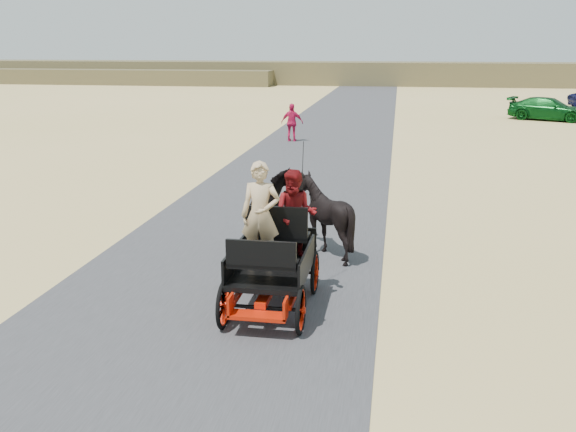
% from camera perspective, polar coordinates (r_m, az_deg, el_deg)
% --- Properties ---
extents(ground, '(140.00, 140.00, 0.00)m').
position_cam_1_polar(ground, '(10.71, -8.54, -9.21)').
color(ground, tan).
extents(road, '(6.00, 140.00, 0.01)m').
position_cam_1_polar(road, '(10.71, -8.54, -9.19)').
color(road, '#38383A').
rests_on(road, ground).
extents(ridge_far, '(140.00, 6.00, 2.40)m').
position_cam_1_polar(ridge_far, '(71.38, 7.28, 12.46)').
color(ridge_far, brown).
rests_on(ridge_far, ground).
extents(ridge_near, '(40.00, 4.00, 1.60)m').
position_cam_1_polar(ridge_near, '(75.06, -16.94, 11.76)').
color(ridge_near, brown).
rests_on(ridge_near, ground).
extents(carriage, '(1.30, 2.40, 0.72)m').
position_cam_1_polar(carriage, '(10.96, -1.41, -6.40)').
color(carriage, black).
rests_on(carriage, ground).
extents(horse_left, '(0.91, 2.01, 1.70)m').
position_cam_1_polar(horse_left, '(13.71, -1.28, 0.19)').
color(horse_left, black).
rests_on(horse_left, ground).
extents(horse_right, '(1.37, 1.54, 1.70)m').
position_cam_1_polar(horse_right, '(13.55, 3.29, -0.01)').
color(horse_right, black).
rests_on(horse_right, ground).
extents(driver_man, '(0.66, 0.43, 1.80)m').
position_cam_1_polar(driver_man, '(10.65, -2.46, 0.08)').
color(driver_man, tan).
rests_on(driver_man, carriage).
extents(passenger_woman, '(0.77, 0.60, 1.58)m').
position_cam_1_polar(passenger_woman, '(11.11, 0.66, 0.14)').
color(passenger_woman, '#660C0F').
rests_on(passenger_woman, carriage).
extents(pedestrian, '(1.02, 0.43, 1.73)m').
position_cam_1_polar(pedestrian, '(29.59, 0.37, 8.30)').
color(pedestrian, '#C61649').
rests_on(pedestrian, ground).
extents(car_c, '(4.88, 3.48, 1.31)m').
position_cam_1_polar(car_c, '(40.87, 22.15, 8.81)').
color(car_c, '#0C4C19').
rests_on(car_c, ground).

